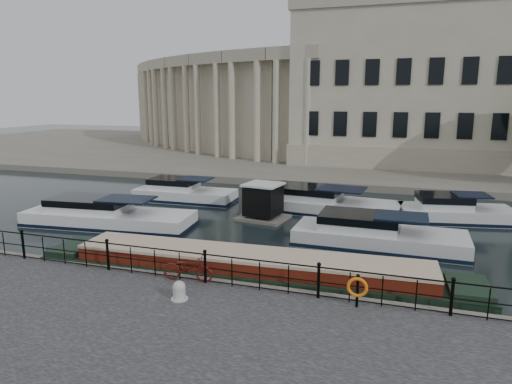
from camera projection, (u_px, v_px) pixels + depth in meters
ground_plane at (229, 274)px, 18.28m from camera, size 160.00×160.00×0.00m
far_bank at (347, 154)px, 54.54m from camera, size 120.00×42.00×0.55m
railing at (205, 265)px, 15.94m from camera, size 24.14×0.14×1.22m
civic_building at (335, 96)px, 49.45m from camera, size 53.55×31.84×16.85m
bicycle at (188, 268)px, 16.13m from camera, size 1.90×0.80×0.97m
mooring_bollard at (179, 291)px, 14.69m from camera, size 0.56×0.56×0.63m
life_ring_post at (357, 288)px, 14.02m from camera, size 0.65×0.18×1.06m
narrowboat at (249, 274)px, 17.36m from camera, size 17.03×3.00×1.61m
harbour_hut at (263, 203)px, 26.28m from camera, size 3.03×2.65×2.17m
cabin_cruisers at (274, 214)px, 26.25m from camera, size 26.40×10.58×1.99m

